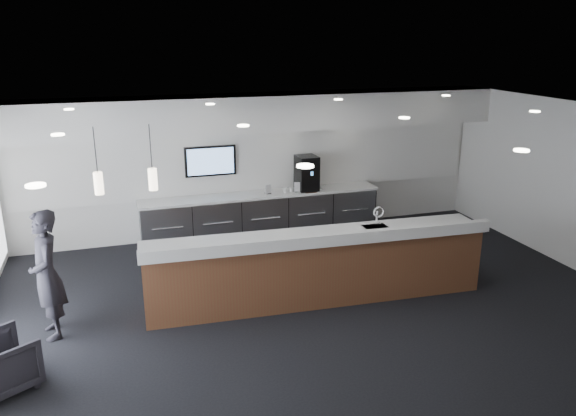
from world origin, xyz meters
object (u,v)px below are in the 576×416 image
object	(u,v)px
coffee_machine	(307,173)
lounge_guest	(47,275)
service_counter	(317,266)
armchair	(1,364)

from	to	relation	value
coffee_machine	lounge_guest	bearing A→B (deg)	-150.46
service_counter	armchair	distance (m)	4.62
service_counter	lounge_guest	world-z (taller)	lounge_guest
coffee_machine	armchair	bearing A→B (deg)	-144.17
coffee_machine	armchair	world-z (taller)	coffee_machine
lounge_guest	armchair	bearing A→B (deg)	-34.28
service_counter	armchair	size ratio (longest dim) A/B	7.34
armchair	coffee_machine	bearing A→B (deg)	-82.66
coffee_machine	lounge_guest	world-z (taller)	lounge_guest
service_counter	armchair	bearing A→B (deg)	-162.95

